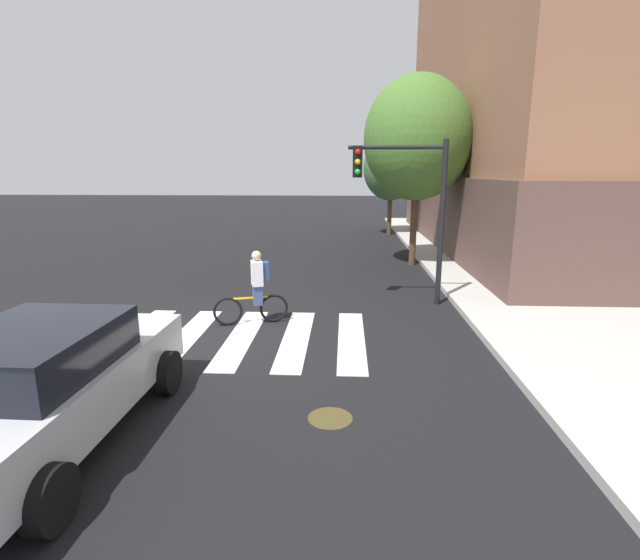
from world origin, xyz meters
name	(u,v)px	position (x,y,z in m)	size (l,w,h in m)	color
ground_plane	(218,337)	(0.00, 0.00, 0.00)	(120.00, 120.00, 0.00)	black
crosswalk_stripes	(241,337)	(0.49, 0.00, 0.01)	(5.19, 3.64, 0.01)	silver
manhole_cover	(330,418)	(2.47, -3.23, 0.00)	(0.64, 0.64, 0.01)	#473D1E
sedan_near	(43,384)	(-1.10, -4.05, 0.82)	(2.22, 4.63, 1.59)	#B7B7BC
cyclist	(256,288)	(0.64, 0.99, 0.84)	(1.65, 0.56, 1.69)	black
traffic_light_near	(410,194)	(4.27, 2.84, 2.86)	(2.47, 0.28, 4.20)	black
fire_hydrant	(463,254)	(6.88, 7.54, 0.53)	(0.33, 0.22, 0.78)	gold
street_tree_near	(417,138)	(5.17, 8.26, 4.56)	(3.80, 3.80, 6.75)	#4C3823
street_tree_mid	(391,169)	(5.08, 16.98, 3.57)	(2.97, 2.97, 5.29)	#4C3823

